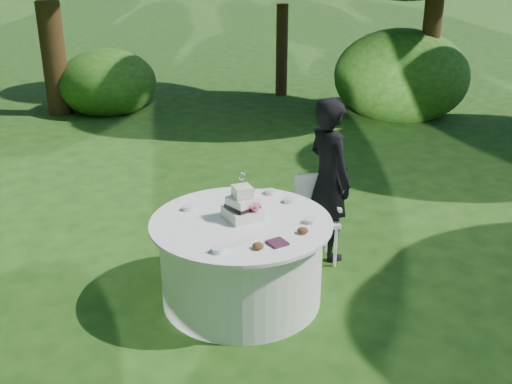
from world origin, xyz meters
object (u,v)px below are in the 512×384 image
cake (243,206)px  chair (315,211)px  guest (329,179)px  table (241,260)px  napkins (277,243)px

cake → chair: 1.07m
guest → chair: guest is taller
table → chair: chair is taller
guest → napkins: bearing=129.9°
cake → guest: bearing=12.5°
napkins → cake: 0.56m
guest → cake: bearing=107.4°
napkins → cake: (0.01, 0.55, 0.10)m
cake → chair: size_ratio=0.48×
napkins → table: size_ratio=0.09×
guest → chair: size_ratio=1.88×
napkins → table: (-0.02, 0.52, -0.39)m
chair → table: bearing=-164.4°
table → cake: (0.04, 0.03, 0.50)m
cake → chair: (0.97, 0.25, -0.37)m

